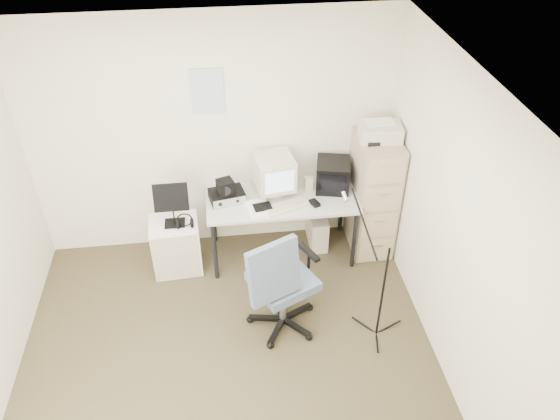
{
  "coord_description": "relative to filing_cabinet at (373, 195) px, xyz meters",
  "views": [
    {
      "loc": [
        0.06,
        -2.93,
        3.89
      ],
      "look_at": [
        0.55,
        0.95,
        0.95
      ],
      "focal_mm": 35.0,
      "sensor_mm": 36.0,
      "label": 1
    }
  ],
  "objects": [
    {
      "name": "radio_speaker",
      "position": [
        -1.5,
        -0.03,
        0.25
      ],
      "size": [
        0.19,
        0.18,
        0.15
      ],
      "primitive_type": "cube",
      "rotation": [
        0.0,
        0.0,
        0.32
      ],
      "color": "black",
      "rests_on": "radio_receiver"
    },
    {
      "name": "printer",
      "position": [
        0.0,
        0.01,
        0.73
      ],
      "size": [
        0.42,
        0.31,
        0.15
      ],
      "primitive_type": "cube",
      "rotation": [
        0.0,
        0.0,
        -0.11
      ],
      "color": "beige",
      "rests_on": "filing_cabinet"
    },
    {
      "name": "floor",
      "position": [
        -1.58,
        -1.48,
        -0.66
      ],
      "size": [
        3.6,
        3.6,
        0.01
      ],
      "primitive_type": "cube",
      "color": "#40341E",
      "rests_on": "ground"
    },
    {
      "name": "filing_cabinet",
      "position": [
        0.0,
        0.0,
        0.0
      ],
      "size": [
        0.4,
        0.6,
        1.3
      ],
      "primitive_type": "cube",
      "color": "tan",
      "rests_on": "floor"
    },
    {
      "name": "pc_tower",
      "position": [
        -0.55,
        0.09,
        -0.46
      ],
      "size": [
        0.18,
        0.4,
        0.37
      ],
      "primitive_type": "cube",
      "rotation": [
        0.0,
        0.0,
        0.0
      ],
      "color": "beige",
      "rests_on": "floor"
    },
    {
      "name": "keyboard",
      "position": [
        -0.93,
        -0.21,
        0.09
      ],
      "size": [
        0.47,
        0.31,
        0.02
      ],
      "primitive_type": "cube",
      "rotation": [
        0.0,
        0.0,
        0.38
      ],
      "color": "beige",
      "rests_on": "desk"
    },
    {
      "name": "office_chair",
      "position": [
        -1.07,
        -1.02,
        -0.09
      ],
      "size": [
        0.87,
        0.87,
        1.13
      ],
      "primitive_type": "cube",
      "rotation": [
        0.0,
        0.0,
        0.45
      ],
      "color": "slate",
      "rests_on": "floor"
    },
    {
      "name": "mic_stand",
      "position": [
        -0.23,
        -1.24,
        0.02
      ],
      "size": [
        0.02,
        0.02,
        1.33
      ],
      "primitive_type": "cylinder",
      "rotation": [
        0.0,
        0.0,
        1.75
      ],
      "color": "black",
      "rests_on": "floor"
    },
    {
      "name": "wall_back",
      "position": [
        -1.58,
        0.32,
        0.6
      ],
      "size": [
        3.6,
        0.02,
        2.5
      ],
      "primitive_type": "cube",
      "color": "#EBE8C9",
      "rests_on": "ground"
    },
    {
      "name": "crt_tv",
      "position": [
        -0.42,
        0.08,
        0.23
      ],
      "size": [
        0.39,
        0.41,
        0.3
      ],
      "primitive_type": "cube",
      "rotation": [
        0.0,
        0.0,
        -0.21
      ],
      "color": "black",
      "rests_on": "desk"
    },
    {
      "name": "wall_calendar",
      "position": [
        -1.6,
        0.31,
        1.1
      ],
      "size": [
        0.3,
        0.02,
        0.44
      ],
      "primitive_type": "cube",
      "color": "white",
      "rests_on": "wall_back"
    },
    {
      "name": "desk_speaker",
      "position": [
        -0.67,
        0.06,
        0.15
      ],
      "size": [
        0.08,
        0.08,
        0.14
      ],
      "primitive_type": "cube",
      "rotation": [
        0.0,
        0.0,
        0.07
      ],
      "color": "#BFB090",
      "rests_on": "desk"
    },
    {
      "name": "crt_monitor",
      "position": [
        -1.01,
        0.07,
        0.28
      ],
      "size": [
        0.42,
        0.43,
        0.4
      ],
      "primitive_type": "cube",
      "rotation": [
        0.0,
        0.0,
        0.15
      ],
      "color": "beige",
      "rests_on": "desk"
    },
    {
      "name": "wall_right",
      "position": [
        0.22,
        -1.48,
        0.6
      ],
      "size": [
        0.02,
        3.6,
        2.5
      ],
      "primitive_type": "cube",
      "color": "#EBE8C9",
      "rests_on": "ground"
    },
    {
      "name": "ceiling",
      "position": [
        -1.58,
        -1.48,
        1.85
      ],
      "size": [
        3.6,
        3.6,
        0.01
      ],
      "primitive_type": "cube",
      "color": "white",
      "rests_on": "ground"
    },
    {
      "name": "headphones",
      "position": [
        -1.91,
        -0.21,
        -0.01
      ],
      "size": [
        0.23,
        0.23,
        0.03
      ],
      "primitive_type": "torus",
      "rotation": [
        0.0,
        0.0,
        -0.42
      ],
      "color": "black",
      "rests_on": "side_cart"
    },
    {
      "name": "desk",
      "position": [
        -0.95,
        -0.03,
        -0.29
      ],
      "size": [
        1.5,
        0.7,
        0.73
      ],
      "primitive_type": "cube",
      "color": "#A7A7A3",
      "rests_on": "floor"
    },
    {
      "name": "music_stand",
      "position": [
        -2.02,
        -0.14,
        0.18
      ],
      "size": [
        0.37,
        0.29,
        0.48
      ],
      "primitive_type": "cube",
      "rotation": [
        0.0,
        0.0,
        0.43
      ],
      "color": "black",
      "rests_on": "side_cart"
    },
    {
      "name": "papers",
      "position": [
        -1.2,
        -0.2,
        0.09
      ],
      "size": [
        0.26,
        0.32,
        0.02
      ],
      "primitive_type": "cube",
      "rotation": [
        0.0,
        0.0,
        0.17
      ],
      "color": "white",
      "rests_on": "desk"
    },
    {
      "name": "side_cart",
      "position": [
        -2.04,
        -0.12,
        -0.36
      ],
      "size": [
        0.5,
        0.41,
        0.59
      ],
      "primitive_type": "cube",
      "rotation": [
        0.0,
        0.0,
        0.06
      ],
      "color": "white",
      "rests_on": "floor"
    },
    {
      "name": "mouse",
      "position": [
        -0.65,
        -0.19,
        0.1
      ],
      "size": [
        0.11,
        0.13,
        0.03
      ],
      "primitive_type": "cube",
      "rotation": [
        0.0,
        0.0,
        0.38
      ],
      "color": "black",
      "rests_on": "desk"
    },
    {
      "name": "radio_receiver",
      "position": [
        -1.49,
        -0.0,
        0.13
      ],
      "size": [
        0.38,
        0.3,
        0.1
      ],
      "primitive_type": "cube",
      "rotation": [
        0.0,
        0.0,
        0.2
      ],
      "color": "black",
      "rests_on": "desk"
    }
  ]
}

